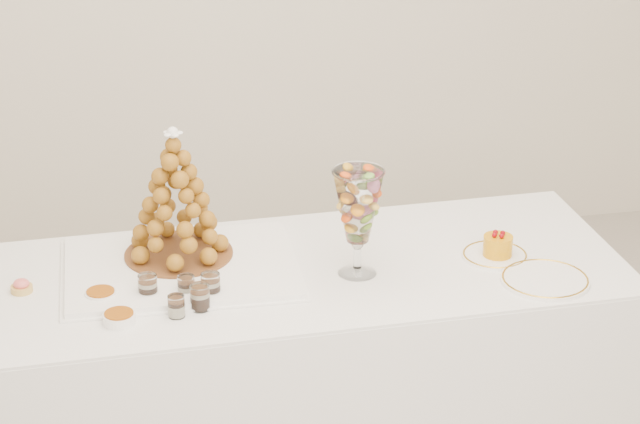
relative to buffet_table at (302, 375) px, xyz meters
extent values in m
cube|color=white|center=(0.00, 0.00, 0.00)|extent=(1.96, 0.83, 0.73)
cube|color=white|center=(0.00, 0.00, 0.36)|extent=(1.95, 0.82, 0.01)
cube|color=white|center=(-0.35, 0.05, 0.38)|extent=(0.68, 0.52, 0.02)
cylinder|color=white|center=(0.16, -0.06, 0.38)|extent=(0.11, 0.11, 0.02)
cylinder|color=white|center=(0.16, -0.06, 0.43)|extent=(0.02, 0.02, 0.08)
sphere|color=white|center=(0.16, -0.06, 0.46)|extent=(0.04, 0.04, 0.04)
cylinder|color=white|center=(0.59, -0.04, 0.37)|extent=(0.20, 0.20, 0.01)
cylinder|color=white|center=(0.68, -0.22, 0.37)|extent=(0.26, 0.26, 0.01)
cylinder|color=tan|center=(-0.81, 0.01, 0.38)|extent=(0.06, 0.06, 0.02)
ellipsoid|color=#E6615E|center=(-0.81, 0.01, 0.39)|extent=(0.05, 0.05, 0.03)
cylinder|color=white|center=(-0.46, -0.10, 0.40)|extent=(0.07, 0.07, 0.07)
cylinder|color=white|center=(-0.35, -0.11, 0.40)|extent=(0.06, 0.06, 0.07)
cylinder|color=white|center=(-0.29, -0.13, 0.41)|extent=(0.07, 0.07, 0.07)
cylinder|color=white|center=(-0.39, -0.22, 0.40)|extent=(0.06, 0.06, 0.06)
cylinder|color=white|center=(-0.32, -0.19, 0.40)|extent=(0.07, 0.07, 0.07)
cylinder|color=white|center=(-0.59, -0.09, 0.38)|extent=(0.09, 0.09, 0.03)
cylinder|color=white|center=(-0.55, -0.23, 0.38)|extent=(0.09, 0.09, 0.03)
cylinder|color=brown|center=(-0.35, 0.12, 0.39)|extent=(0.33, 0.33, 0.01)
cone|color=#905A16|center=(-0.35, 0.12, 0.59)|extent=(0.29, 0.29, 0.39)
sphere|color=white|center=(-0.35, 0.12, 0.78)|extent=(0.04, 0.04, 0.04)
cylinder|color=orange|center=(0.59, -0.04, 0.41)|extent=(0.09, 0.09, 0.06)
sphere|color=maroon|center=(0.61, -0.04, 0.45)|extent=(0.02, 0.02, 0.02)
sphere|color=maroon|center=(0.59, -0.03, 0.45)|extent=(0.02, 0.02, 0.02)
sphere|color=maroon|center=(0.58, -0.05, 0.45)|extent=(0.02, 0.02, 0.02)
sphere|color=maroon|center=(0.60, -0.06, 0.45)|extent=(0.02, 0.02, 0.02)
camera|label=1|loc=(-0.60, -3.26, 2.03)|focal=70.00mm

